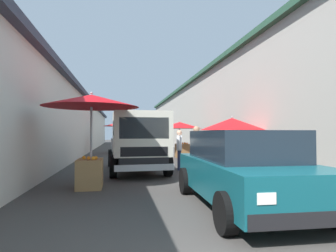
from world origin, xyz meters
TOP-DOWN VIEW (x-y plane):
  - ground at (13.50, 0.00)m, footprint 90.00×90.00m
  - building_left_whitewash at (15.75, 7.27)m, footprint 49.80×7.50m
  - building_right_concrete at (15.75, -7.27)m, footprint 49.80×7.50m
  - fruit_stall_near_left at (13.89, -1.81)m, footprint 2.51×2.51m
  - fruit_stall_far_left at (5.66, 2.30)m, footprint 2.44×2.44m
  - fruit_stall_far_right at (18.14, 1.47)m, footprint 2.57×2.57m
  - fruit_stall_mid_lane at (8.74, -2.79)m, footprint 2.58×2.58m
  - hatchback_car at (3.29, -0.76)m, footprint 3.94×1.98m
  - delivery_truck at (7.92, 0.94)m, footprint 5.01×2.17m
  - vendor_by_crates at (7.62, -1.03)m, footprint 0.62×0.34m
  - vendor_in_shade at (8.73, -0.66)m, footprint 0.61×0.29m
  - parked_scooter at (10.80, -2.30)m, footprint 1.69×0.32m
  - plastic_stool at (12.30, 1.22)m, footprint 0.30×0.30m

SIDE VIEW (x-z plane):
  - ground at x=13.50m, z-range 0.00..0.00m
  - plastic_stool at x=12.30m, z-range 0.11..0.54m
  - parked_scooter at x=10.80m, z-range -0.12..1.02m
  - hatchback_car at x=3.29m, z-range 0.01..1.46m
  - vendor_in_shade at x=8.73m, z-range 0.10..1.63m
  - vendor_by_crates at x=7.62m, z-range 0.13..1.77m
  - delivery_truck at x=7.92m, z-range 0.00..2.08m
  - fruit_stall_near_left at x=13.89m, z-range 0.51..2.62m
  - fruit_stall_mid_lane at x=8.74m, z-range 0.56..2.65m
  - fruit_stall_far_right at x=18.14m, z-range 0.59..2.87m
  - fruit_stall_far_left at x=5.66m, z-range 0.68..3.15m
  - building_left_whitewash at x=15.75m, z-range 0.01..3.87m
  - building_right_concrete at x=15.75m, z-range 0.01..5.47m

